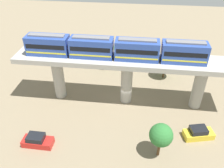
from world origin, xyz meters
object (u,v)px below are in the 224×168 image
Objects in this scene: parked_car_red at (37,141)px; tree_mid_lot at (165,64)px; tree_far_corner at (161,135)px; train at (114,48)px; parked_car_yellow at (198,133)px; tree_near_viaduct at (108,51)px.

tree_mid_lot reaches higher than parked_car_red.
parked_car_red is 0.80× the size of tree_far_corner.
parked_car_red is (-11.38, 9.31, -9.12)m from train.
tree_mid_lot is at bearing 0.82° from parked_car_yellow.
train reaches higher than parked_car_red.
tree_near_viaduct is at bearing -17.03° from parked_car_red.
parked_car_yellow is at bearing -78.75° from parked_car_red.
tree_near_viaduct is (17.61, 15.44, 3.26)m from parked_car_yellow.
tree_near_viaduct is 1.16× the size of tree_mid_lot.
parked_car_red is (-4.20, 22.38, 0.00)m from parked_car_yellow.
parked_car_yellow is at bearing -56.27° from tree_far_corner.
train is 4.87× the size of tree_near_viaduct.
tree_far_corner is at bearing 174.79° from tree_mid_lot.
tree_near_viaduct is at bearing 27.43° from parked_car_yellow.
tree_far_corner is at bearing 109.92° from parked_car_yellow.
train is 12.19m from tree_near_viaduct.
tree_far_corner is (-21.51, -9.61, -0.30)m from tree_near_viaduct.
parked_car_yellow is 1.07× the size of parked_car_red.
train is at bearing 47.38° from parked_car_yellow.
train reaches higher than tree_far_corner.
tree_far_corner is (-3.89, 5.83, 2.96)m from parked_car_yellow.
tree_near_viaduct reaches higher than parked_car_red.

